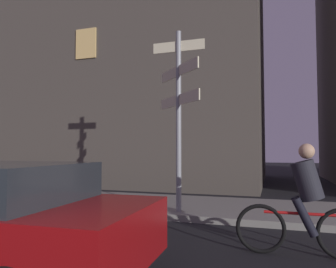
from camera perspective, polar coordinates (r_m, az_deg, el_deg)
The scene contains 4 objects.
sidewalk_kerb at distance 8.33m, azimuth 4.78°, elevation -12.89°, with size 40.00×2.91×0.14m, color gray.
signpost at distance 7.28m, azimuth 1.91°, elevation 5.42°, with size 1.27×1.27×4.11m.
cyclist at distance 5.03m, azimuth 23.22°, elevation -11.47°, with size 1.82×0.33×1.61m.
building_left_block at distance 18.42m, azimuth -6.21°, elevation 21.07°, with size 13.18×9.06×17.99m.
Camera 1 is at (1.90, -0.82, 1.52)m, focal length 33.99 mm.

